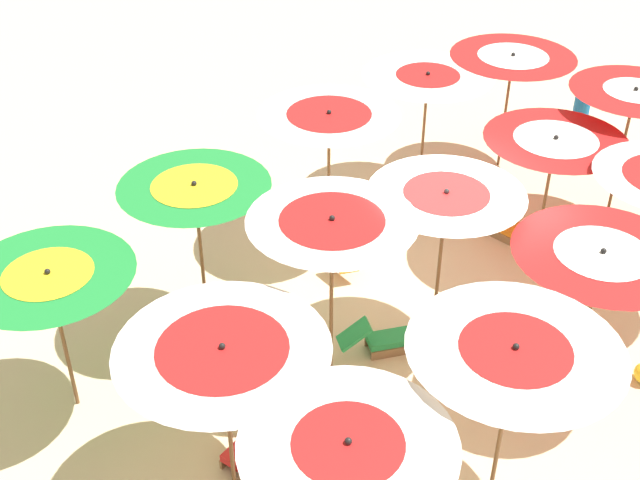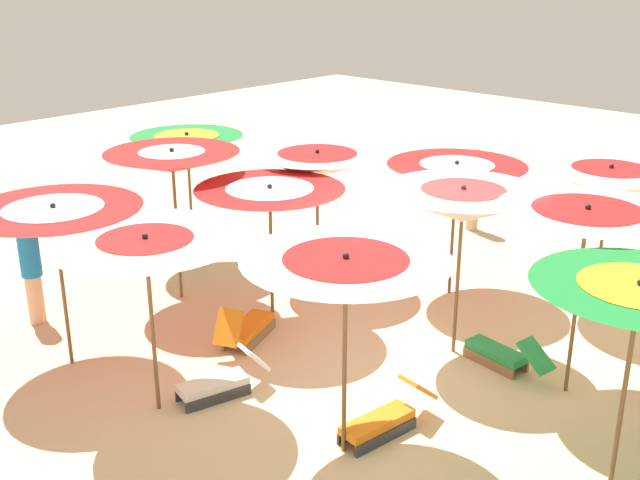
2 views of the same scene
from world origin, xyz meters
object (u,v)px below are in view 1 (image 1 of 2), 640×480
(beach_umbrella_1, at_px, (427,83))
(beach_umbrella_4, at_px, (50,285))
(beach_umbrella_2, at_px, (329,124))
(beach_umbrella_6, at_px, (554,148))
(lounger_3, at_px, (423,199))
(beachgoer_1, at_px, (580,118))
(lounger_2, at_px, (389,338))
(beach_umbrella_8, at_px, (332,232))
(beach_umbrella_9, at_px, (223,360))
(lounger_0, at_px, (502,222))
(beach_umbrella_5, at_px, (634,100))
(beach_umbrella_0, at_px, (512,64))
(beach_umbrella_3, at_px, (195,196))
(beach_umbrella_13, at_px, (513,364))
(lounger_4, at_px, (336,248))
(beach_umbrella_7, at_px, (445,207))
(beach_umbrella_12, at_px, (600,267))
(lounger_5, at_px, (257,437))
(beachgoer_2, at_px, (244,359))
(beach_umbrella_14, at_px, (348,456))

(beach_umbrella_1, distance_m, beach_umbrella_4, 7.33)
(beach_umbrella_2, distance_m, beach_umbrella_6, 3.38)
(lounger_3, relative_size, beachgoer_1, 0.75)
(beach_umbrella_2, height_order, lounger_2, beach_umbrella_2)
(beach_umbrella_8, bearing_deg, beach_umbrella_4, -101.27)
(beach_umbrella_9, bearing_deg, lounger_0, 119.73)
(beach_umbrella_5, bearing_deg, beach_umbrella_9, -68.93)
(lounger_0, height_order, beachgoer_1, beachgoer_1)
(beach_umbrella_0, distance_m, beach_umbrella_6, 2.92)
(beach_umbrella_3, bearing_deg, beach_umbrella_0, 110.25)
(lounger_0, relative_size, lounger_3, 1.06)
(beach_umbrella_5, distance_m, beach_umbrella_6, 1.79)
(lounger_2, bearing_deg, beach_umbrella_13, -82.55)
(beach_umbrella_13, height_order, lounger_3, beach_umbrella_13)
(beach_umbrella_4, height_order, lounger_4, beach_umbrella_4)
(beach_umbrella_6, xyz_separation_m, lounger_4, (-1.10, -3.04, -1.72))
(beach_umbrella_8, bearing_deg, beach_umbrella_13, 18.47)
(beach_umbrella_1, height_order, beach_umbrella_7, beach_umbrella_7)
(beach_umbrella_1, relative_size, lounger_2, 1.73)
(beach_umbrella_3, distance_m, beach_umbrella_8, 2.01)
(beach_umbrella_2, bearing_deg, beach_umbrella_12, 20.53)
(beach_umbrella_12, bearing_deg, beach_umbrella_6, 154.50)
(beach_umbrella_7, distance_m, beach_umbrella_12, 2.02)
(lounger_3, distance_m, lounger_5, 5.97)
(lounger_4, xyz_separation_m, beachgoer_2, (2.70, -2.38, 0.78))
(beachgoer_2, bearing_deg, lounger_4, -75.33)
(beach_umbrella_5, bearing_deg, beach_umbrella_8, -74.66)
(beach_umbrella_1, distance_m, lounger_3, 1.98)
(beach_umbrella_13, relative_size, lounger_4, 1.71)
(beach_umbrella_6, distance_m, lounger_4, 3.66)
(beach_umbrella_5, height_order, lounger_3, beach_umbrella_5)
(lounger_5, bearing_deg, beach_umbrella_7, 167.69)
(beach_umbrella_6, relative_size, lounger_5, 1.82)
(beachgoer_2, bearing_deg, beachgoer_1, -97.02)
(beach_umbrella_2, height_order, beach_umbrella_3, beach_umbrella_3)
(beach_umbrella_12, bearing_deg, lounger_4, -155.37)
(lounger_2, bearing_deg, beach_umbrella_4, 179.58)
(beach_umbrella_7, distance_m, beach_umbrella_8, 1.63)
(beach_umbrella_7, bearing_deg, lounger_0, 128.36)
(beach_umbrella_6, distance_m, beach_umbrella_13, 5.00)
(lounger_4, bearing_deg, beach_umbrella_13, -175.33)
(beach_umbrella_4, bearing_deg, beachgoer_1, 106.77)
(beach_umbrella_8, distance_m, lounger_0, 4.78)
(beach_umbrella_5, distance_m, beachgoer_1, 2.59)
(lounger_0, bearing_deg, beach_umbrella_14, -67.83)
(beach_umbrella_4, distance_m, beach_umbrella_7, 4.92)
(beachgoer_1, relative_size, beachgoer_2, 0.88)
(beach_umbrella_1, relative_size, lounger_0, 1.75)
(lounger_5, relative_size, beachgoer_1, 0.73)
(beach_umbrella_5, bearing_deg, lounger_4, -98.36)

